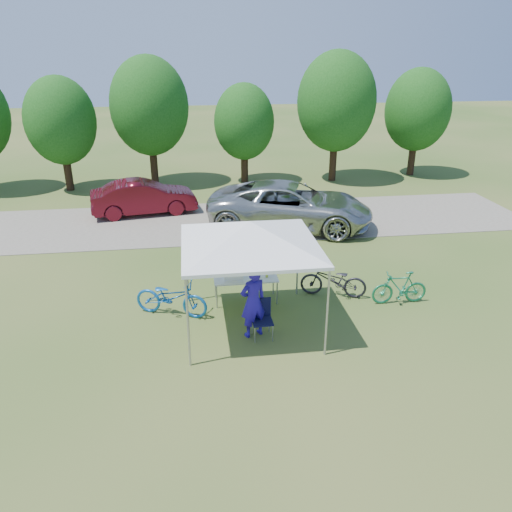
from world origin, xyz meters
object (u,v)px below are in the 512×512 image
at_px(folding_table, 246,279).
at_px(sedan, 144,197).
at_px(minivan, 290,205).
at_px(bike_dark, 333,281).
at_px(cyclist, 253,302).
at_px(bike_green, 400,288).
at_px(cooler, 233,272).
at_px(folding_chair, 262,315).
at_px(bike_blue, 171,297).

distance_m(folding_table, sedan, 8.75).
bearing_deg(minivan, bike_dark, -162.96).
bearing_deg(sedan, cyclist, -171.50).
bearing_deg(cyclist, bike_green, 173.06).
height_order(cooler, cyclist, cyclist).
height_order(folding_chair, sedan, sedan).
relative_size(bike_green, sedan, 0.36).
bearing_deg(folding_table, sedan, 111.60).
relative_size(bike_blue, sedan, 0.46).
distance_m(folding_table, folding_chair, 1.79).
relative_size(folding_table, minivan, 0.28).
xyz_separation_m(folding_table, cyclist, (-0.03, -1.74, 0.24)).
relative_size(folding_chair, bike_dark, 0.52).
bearing_deg(folding_table, bike_dark, -1.11).
relative_size(folding_chair, bike_blue, 0.49).
bearing_deg(bike_dark, cooler, -71.84).
xyz_separation_m(folding_chair, cyclist, (-0.20, 0.03, 0.35)).
relative_size(bike_blue, bike_green, 1.27).
bearing_deg(bike_blue, bike_green, -70.22).
distance_m(bike_green, sedan, 11.43).
height_order(folding_table, bike_dark, bike_dark).
relative_size(cooler, bike_blue, 0.27).
height_order(bike_green, bike_dark, bike_dark).
distance_m(bike_blue, sedan, 8.72).
xyz_separation_m(folding_chair, sedan, (-3.39, 9.92, 0.16)).
distance_m(minivan, sedan, 6.10).
height_order(folding_chair, cooler, cooler).
height_order(bike_dark, minivan, minivan).
bearing_deg(cooler, cyclist, -80.26).
distance_m(cyclist, bike_dark, 3.01).
xyz_separation_m(bike_green, sedan, (-7.28, 8.81, 0.26)).
relative_size(folding_table, cooler, 3.26).
bearing_deg(cyclist, cooler, -101.92).
xyz_separation_m(folding_chair, bike_green, (3.89, 1.11, -0.10)).
bearing_deg(bike_green, folding_table, -98.46).
distance_m(bike_green, minivan, 6.60).
height_order(folding_chair, minivan, minivan).
bearing_deg(folding_chair, bike_dark, 35.70).
distance_m(cooler, bike_blue, 1.75).
height_order(bike_blue, minivan, minivan).
distance_m(folding_table, bike_green, 4.12).
xyz_separation_m(cyclist, bike_green, (4.09, 1.07, -0.44)).
bearing_deg(bike_green, minivan, -164.20).
bearing_deg(bike_green, bike_blue, -90.83).
bearing_deg(folding_chair, cyclist, 168.44).
relative_size(cyclist, bike_blue, 0.93).
xyz_separation_m(bike_dark, minivan, (-0.05, 5.75, 0.40)).
height_order(folding_chair, bike_green, folding_chair).
relative_size(folding_table, bike_blue, 0.88).
bearing_deg(sedan, bike_green, -149.81).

